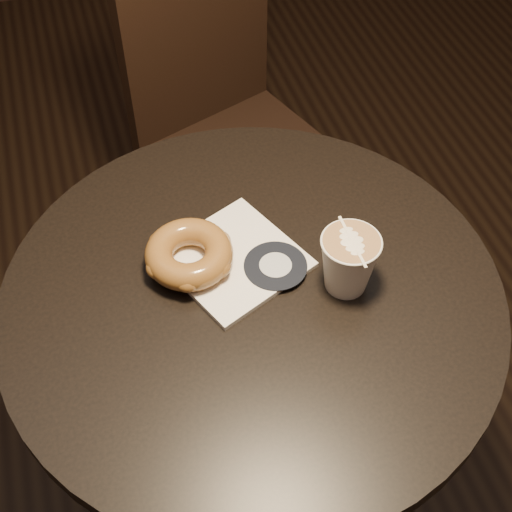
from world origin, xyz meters
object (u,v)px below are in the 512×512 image
at_px(cafe_table, 252,366).
at_px(chair, 220,103).
at_px(latte_cup, 348,263).
at_px(doughnut, 189,254).
at_px(pastry_bag, 234,259).

height_order(cafe_table, chair, chair).
bearing_deg(latte_cup, cafe_table, 168.21).
height_order(cafe_table, doughnut, doughnut).
xyz_separation_m(chair, latte_cup, (-0.01, -0.73, 0.27)).
distance_m(doughnut, latte_cup, 0.22).
bearing_deg(pastry_bag, cafe_table, -104.25).
bearing_deg(pastry_bag, latte_cup, -55.27).
distance_m(pastry_bag, latte_cup, 0.17).
bearing_deg(chair, doughnut, -128.07).
distance_m(cafe_table, chair, 0.72).
height_order(cafe_table, pastry_bag, pastry_bag).
bearing_deg(chair, latte_cup, -110.69).
relative_size(cafe_table, pastry_bag, 4.40).
bearing_deg(doughnut, latte_cup, -25.05).
bearing_deg(doughnut, cafe_table, -42.88).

